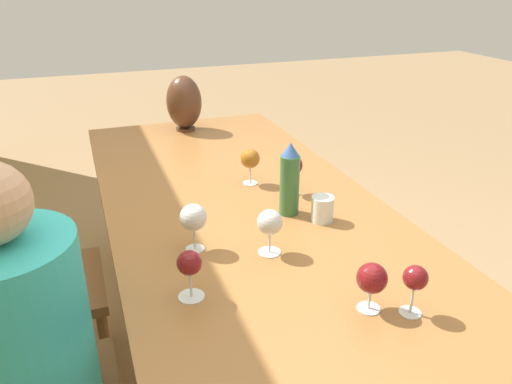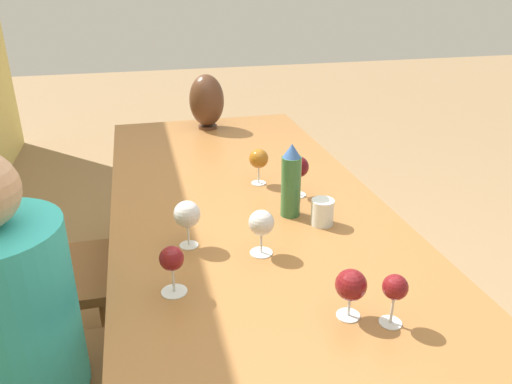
{
  "view_description": "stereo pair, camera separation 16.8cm",
  "coord_description": "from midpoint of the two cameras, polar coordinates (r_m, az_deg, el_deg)",
  "views": [
    {
      "loc": [
        -1.45,
        0.53,
        1.54
      ],
      "look_at": [
        -0.01,
        0.0,
        0.85
      ],
      "focal_mm": 35.0,
      "sensor_mm": 36.0,
      "label": 1
    },
    {
      "loc": [
        -1.5,
        0.36,
        1.54
      ],
      "look_at": [
        -0.01,
        0.0,
        0.85
      ],
      "focal_mm": 35.0,
      "sensor_mm": 36.0,
      "label": 2
    }
  ],
  "objects": [
    {
      "name": "wine_glass_3",
      "position": [
        1.31,
        -11.33,
        -8.27
      ],
      "size": [
        0.07,
        0.07,
        0.14
      ],
      "color": "silver",
      "rests_on": "dining_table"
    },
    {
      "name": "wine_glass_7",
      "position": [
        1.48,
        -1.67,
        -3.67
      ],
      "size": [
        0.08,
        0.08,
        0.14
      ],
      "color": "silver",
      "rests_on": "dining_table"
    },
    {
      "name": "water_bottle",
      "position": [
        1.71,
        1.06,
        1.33
      ],
      "size": [
        0.07,
        0.07,
        0.26
      ],
      "color": "#336638",
      "rests_on": "dining_table"
    },
    {
      "name": "chair_far",
      "position": [
        2.08,
        -27.58,
        -8.93
      ],
      "size": [
        0.44,
        0.44,
        0.93
      ],
      "color": "brown",
      "rests_on": "ground_plane"
    },
    {
      "name": "wine_glass_4",
      "position": [
        1.87,
        1.57,
        2.93
      ],
      "size": [
        0.08,
        0.08,
        0.16
      ],
      "color": "silver",
      "rests_on": "dining_table"
    },
    {
      "name": "wine_glass_5",
      "position": [
        1.26,
        14.1,
        -9.77
      ],
      "size": [
        0.06,
        0.06,
        0.14
      ],
      "color": "silver",
      "rests_on": "dining_table"
    },
    {
      "name": "ground_plane",
      "position": [
        2.18,
        -2.45,
        -20.87
      ],
      "size": [
        14.0,
        14.0,
        0.0
      ],
      "primitive_type": "plane",
      "color": "#937551"
    },
    {
      "name": "vase",
      "position": [
        2.68,
        -10.07,
        10.02
      ],
      "size": [
        0.18,
        0.18,
        0.29
      ],
      "color": "#4C2D1E",
      "rests_on": "dining_table"
    },
    {
      "name": "wine_glass_0",
      "position": [
        1.51,
        -10.35,
        -3.03
      ],
      "size": [
        0.08,
        0.08,
        0.15
      ],
      "color": "silver",
      "rests_on": "dining_table"
    },
    {
      "name": "person_near",
      "position": [
        1.5,
        -27.36,
        -16.77
      ],
      "size": [
        0.35,
        0.35,
        1.17
      ],
      "color": "#2D2D38",
      "rests_on": "ground_plane"
    },
    {
      "name": "wine_glass_1",
      "position": [
        1.96,
        -3.13,
        3.71
      ],
      "size": [
        0.08,
        0.08,
        0.15
      ],
      "color": "silver",
      "rests_on": "dining_table"
    },
    {
      "name": "wine_glass_2",
      "position": [
        1.26,
        9.37,
        -9.89
      ],
      "size": [
        0.08,
        0.08,
        0.13
      ],
      "color": "silver",
      "rests_on": "dining_table"
    },
    {
      "name": "dining_table",
      "position": [
        1.76,
        -2.84,
        -4.89
      ],
      "size": [
        2.54,
        0.98,
        0.75
      ],
      "color": "#936033",
      "rests_on": "ground_plane"
    },
    {
      "name": "water_tumbler",
      "position": [
        1.69,
        4.8,
        -2.0
      ],
      "size": [
        0.08,
        0.08,
        0.09
      ],
      "color": "silver",
      "rests_on": "dining_table"
    }
  ]
}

